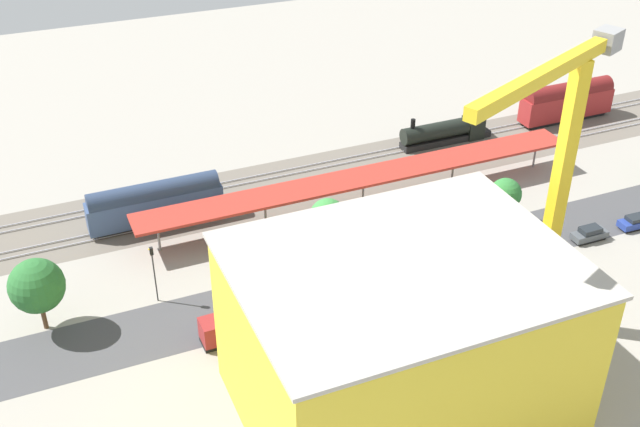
% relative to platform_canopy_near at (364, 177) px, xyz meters
% --- Properties ---
extents(ground_plane, '(204.42, 204.42, 0.00)m').
position_rel_platform_canopy_near_xyz_m(ground_plane, '(-0.76, 12.01, -4.26)').
color(ground_plane, gray).
rests_on(ground_plane, ground).
extents(rail_bed, '(127.98, 16.28, 0.01)m').
position_rel_platform_canopy_near_xyz_m(rail_bed, '(-0.76, -9.09, -4.26)').
color(rail_bed, '#665E54').
rests_on(rail_bed, ground).
extents(street_asphalt, '(127.89, 11.05, 0.01)m').
position_rel_platform_canopy_near_xyz_m(street_asphalt, '(-0.76, 14.71, -4.26)').
color(street_asphalt, '#424244').
rests_on(street_asphalt, ground).
extents(track_rails, '(127.75, 9.84, 0.12)m').
position_rel_platform_canopy_near_xyz_m(track_rails, '(-0.76, -9.09, -4.08)').
color(track_rails, '#9E9EA8').
rests_on(track_rails, ground).
extents(platform_canopy_near, '(61.12, 6.02, 4.48)m').
position_rel_platform_canopy_near_xyz_m(platform_canopy_near, '(0.00, 0.00, 0.00)').
color(platform_canopy_near, '#A82D23').
rests_on(platform_canopy_near, ground).
extents(locomotive, '(15.00, 2.88, 4.96)m').
position_rel_platform_canopy_near_xyz_m(locomotive, '(-19.70, -12.20, -2.52)').
color(locomotive, black).
rests_on(locomotive, ground).
extents(passenger_coach, '(16.24, 3.43, 6.40)m').
position_rel_platform_canopy_near_xyz_m(passenger_coach, '(-41.65, -12.20, -0.90)').
color(passenger_coach, black).
rests_on(passenger_coach, ground).
extents(freight_coach_far, '(17.31, 3.22, 5.89)m').
position_rel_platform_canopy_near_xyz_m(freight_coach_far, '(26.44, -5.97, -1.17)').
color(freight_coach_far, black).
rests_on(freight_coach_far, ground).
extents(parked_car_1, '(4.45, 1.88, 1.71)m').
position_rel_platform_canopy_near_xyz_m(parked_car_1, '(-29.88, 18.13, -3.50)').
color(parked_car_1, black).
rests_on(parked_car_1, ground).
extents(parked_car_2, '(4.65, 1.83, 1.79)m').
position_rel_platform_canopy_near_xyz_m(parked_car_2, '(-22.66, 18.20, -3.48)').
color(parked_car_2, black).
rests_on(parked_car_2, ground).
extents(parked_car_3, '(4.29, 1.84, 1.88)m').
position_rel_platform_canopy_near_xyz_m(parked_car_3, '(-15.48, 18.39, -3.44)').
color(parked_car_3, black).
rests_on(parked_car_3, ground).
extents(parked_car_4, '(4.13, 2.01, 1.57)m').
position_rel_platform_canopy_near_xyz_m(parked_car_4, '(-7.98, 18.06, -3.57)').
color(parked_car_4, black).
rests_on(parked_car_4, ground).
extents(parked_car_5, '(4.70, 1.77, 1.73)m').
position_rel_platform_canopy_near_xyz_m(parked_car_5, '(-1.64, 17.68, -3.50)').
color(parked_car_5, black).
rests_on(parked_car_5, ground).
extents(construction_building, '(28.48, 21.94, 16.12)m').
position_rel_platform_canopy_near_xyz_m(construction_building, '(12.41, 34.41, 3.79)').
color(construction_building, yellow).
rests_on(construction_building, ground).
extents(construction_roof_slab, '(29.09, 22.55, 0.40)m').
position_rel_platform_canopy_near_xyz_m(construction_roof_slab, '(12.41, 34.41, 12.05)').
color(construction_roof_slab, '#ADA89E').
rests_on(construction_roof_slab, construction_building).
extents(tower_crane, '(22.04, 11.47, 31.26)m').
position_rel_platform_canopy_near_xyz_m(tower_crane, '(-5.63, 29.69, 14.01)').
color(tower_crane, gray).
rests_on(tower_crane, ground).
extents(box_truck_0, '(9.58, 3.03, 3.62)m').
position_rel_platform_canopy_near_xyz_m(box_truck_0, '(3.21, 18.69, -2.50)').
color(box_truck_0, black).
rests_on(box_truck_0, ground).
extents(box_truck_1, '(8.56, 2.79, 3.43)m').
position_rel_platform_canopy_near_xyz_m(box_truck_1, '(18.05, 17.68, -2.57)').
color(box_truck_1, black).
rests_on(box_truck_1, ground).
extents(box_truck_2, '(8.91, 2.92, 3.21)m').
position_rel_platform_canopy_near_xyz_m(box_truck_2, '(22.72, 19.40, -2.67)').
color(box_truck_2, black).
rests_on(box_truck_2, ground).
extents(street_tree_0, '(4.39, 4.39, 7.66)m').
position_rel_platform_canopy_near_xyz_m(street_tree_0, '(8.83, 9.03, 1.18)').
color(street_tree_0, brown).
rests_on(street_tree_0, ground).
extents(street_tree_2, '(5.81, 5.81, 8.46)m').
position_rel_platform_canopy_near_xyz_m(street_tree_2, '(41.86, 10.33, 1.28)').
color(street_tree_2, brown).
rests_on(street_tree_2, ground).
extents(street_tree_3, '(4.10, 4.10, 6.29)m').
position_rel_platform_canopy_near_xyz_m(street_tree_3, '(-14.84, 10.68, -0.05)').
color(street_tree_3, brown).
rests_on(street_tree_3, ground).
extents(street_tree_4, '(4.74, 4.74, 7.01)m').
position_rel_platform_canopy_near_xyz_m(street_tree_4, '(11.12, 10.58, 0.35)').
color(street_tree_4, brown).
rests_on(street_tree_4, ground).
extents(traffic_light, '(0.50, 0.36, 7.14)m').
position_rel_platform_canopy_near_xyz_m(traffic_light, '(29.83, 10.20, 0.43)').
color(traffic_light, '#333333').
rests_on(traffic_light, ground).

